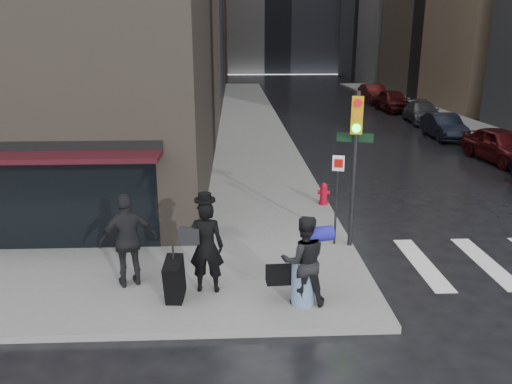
% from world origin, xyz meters
% --- Properties ---
extents(ground, '(140.00, 140.00, 0.00)m').
position_xyz_m(ground, '(0.00, 0.00, 0.00)').
color(ground, black).
rests_on(ground, ground).
extents(sidewalk_left, '(4.00, 50.00, 0.15)m').
position_xyz_m(sidewalk_left, '(0.00, 27.00, 0.07)').
color(sidewalk_left, slate).
rests_on(sidewalk_left, ground).
extents(sidewalk_right, '(3.00, 50.00, 0.15)m').
position_xyz_m(sidewalk_right, '(13.50, 27.00, 0.07)').
color(sidewalk_right, slate).
rests_on(sidewalk_right, ground).
extents(man_overcoat, '(1.21, 1.09, 2.20)m').
position_xyz_m(man_overcoat, '(-1.81, -0.49, 1.08)').
color(man_overcoat, black).
rests_on(man_overcoat, ground).
extents(man_jeans, '(1.35, 0.76, 1.88)m').
position_xyz_m(man_jeans, '(0.27, -1.03, 1.09)').
color(man_jeans, black).
rests_on(man_jeans, ground).
extents(man_greycoat, '(1.31, 0.90, 2.07)m').
position_xyz_m(man_greycoat, '(-3.34, -0.06, 1.18)').
color(man_greycoat, black).
rests_on(man_greycoat, ground).
extents(traffic_light, '(0.96, 0.56, 3.95)m').
position_xyz_m(traffic_light, '(1.84, 1.82, 2.70)').
color(traffic_light, black).
rests_on(traffic_light, ground).
extents(fire_hydrant, '(0.41, 0.31, 0.71)m').
position_xyz_m(fire_hydrant, '(1.80, 5.28, 0.47)').
color(fire_hydrant, maroon).
rests_on(fire_hydrant, ground).
extents(parked_car_1, '(2.16, 4.55, 1.50)m').
position_xyz_m(parked_car_1, '(10.86, 11.38, 0.75)').
color(parked_car_1, '#3D0C0E').
rests_on(parked_car_1, ground).
extents(parked_car_2, '(1.62, 4.17, 1.35)m').
position_xyz_m(parked_car_2, '(10.55, 16.98, 0.68)').
color(parked_car_2, black).
rests_on(parked_car_2, ground).
extents(parked_car_3, '(2.32, 4.79, 1.34)m').
position_xyz_m(parked_car_3, '(11.41, 22.58, 0.67)').
color(parked_car_3, '#3A3A3E').
rests_on(parked_car_3, ground).
extents(parked_car_4, '(1.97, 4.75, 1.61)m').
position_xyz_m(parked_car_4, '(11.14, 28.18, 0.80)').
color(parked_car_4, '#3C0D0C').
rests_on(parked_car_4, ground).
extents(parked_car_5, '(1.75, 4.73, 1.54)m').
position_xyz_m(parked_car_5, '(11.17, 33.78, 0.77)').
color(parked_car_5, '#440D0E').
rests_on(parked_car_5, ground).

